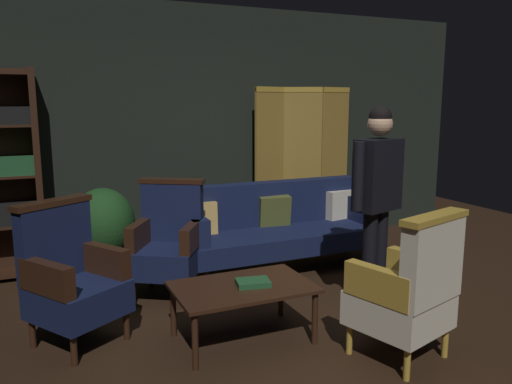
{
  "coord_description": "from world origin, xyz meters",
  "views": [
    {
      "loc": [
        -1.8,
        -3.23,
        1.74
      ],
      "look_at": [
        0.0,
        0.8,
        0.95
      ],
      "focal_mm": 35.82,
      "sensor_mm": 36.0,
      "label": 1
    }
  ],
  "objects_px": {
    "folding_screen": "(302,164)",
    "potted_plant": "(103,227)",
    "armchair_wing_right": "(168,242)",
    "book_green_cloth": "(253,283)",
    "coffee_table": "(243,291)",
    "standing_figure": "(377,190)",
    "velvet_couch": "(278,225)",
    "armchair_wing_left": "(71,277)",
    "armchair_gilt_accent": "(408,291)"
  },
  "relations": [
    {
      "from": "folding_screen",
      "to": "potted_plant",
      "type": "xyz_separation_m",
      "value": [
        -2.42,
        -0.38,
        -0.46
      ]
    },
    {
      "from": "armchair_wing_right",
      "to": "book_green_cloth",
      "type": "distance_m",
      "value": 1.2
    },
    {
      "from": "book_green_cloth",
      "to": "coffee_table",
      "type": "bearing_deg",
      "value": 154.57
    },
    {
      "from": "standing_figure",
      "to": "armchair_wing_right",
      "type": "bearing_deg",
      "value": 144.92
    },
    {
      "from": "armchair_wing_right",
      "to": "velvet_couch",
      "type": "bearing_deg",
      "value": 13.74
    },
    {
      "from": "armchair_wing_left",
      "to": "standing_figure",
      "type": "height_order",
      "value": "standing_figure"
    },
    {
      "from": "velvet_couch",
      "to": "armchair_wing_right",
      "type": "relative_size",
      "value": 2.04
    },
    {
      "from": "armchair_wing_left",
      "to": "armchair_wing_right",
      "type": "xyz_separation_m",
      "value": [
        0.87,
        0.64,
        0.0
      ]
    },
    {
      "from": "folding_screen",
      "to": "velvet_couch",
      "type": "xyz_separation_m",
      "value": [
        -0.68,
        -0.72,
        -0.53
      ]
    },
    {
      "from": "folding_screen",
      "to": "standing_figure",
      "type": "bearing_deg",
      "value": -102.59
    },
    {
      "from": "coffee_table",
      "to": "standing_figure",
      "type": "relative_size",
      "value": 0.59
    },
    {
      "from": "armchair_wing_left",
      "to": "armchair_wing_right",
      "type": "distance_m",
      "value": 1.08
    },
    {
      "from": "armchair_gilt_accent",
      "to": "folding_screen",
      "type": "bearing_deg",
      "value": 74.74
    },
    {
      "from": "book_green_cloth",
      "to": "armchair_gilt_accent",
      "type": "bearing_deg",
      "value": -39.34
    },
    {
      "from": "armchair_gilt_accent",
      "to": "armchair_wing_left",
      "type": "distance_m",
      "value": 2.36
    },
    {
      "from": "coffee_table",
      "to": "book_green_cloth",
      "type": "height_order",
      "value": "book_green_cloth"
    },
    {
      "from": "folding_screen",
      "to": "potted_plant",
      "type": "bearing_deg",
      "value": -171.16
    },
    {
      "from": "armchair_gilt_accent",
      "to": "book_green_cloth",
      "type": "bearing_deg",
      "value": 140.66
    },
    {
      "from": "potted_plant",
      "to": "armchair_wing_right",
      "type": "bearing_deg",
      "value": -54.12
    },
    {
      "from": "potted_plant",
      "to": "book_green_cloth",
      "type": "bearing_deg",
      "value": -65.91
    },
    {
      "from": "velvet_couch",
      "to": "standing_figure",
      "type": "distance_m",
      "value": 1.48
    },
    {
      "from": "armchair_wing_left",
      "to": "velvet_couch",
      "type": "bearing_deg",
      "value": 23.88
    },
    {
      "from": "armchair_wing_left",
      "to": "standing_figure",
      "type": "bearing_deg",
      "value": -9.76
    },
    {
      "from": "folding_screen",
      "to": "armchair_wing_right",
      "type": "bearing_deg",
      "value": -152.09
    },
    {
      "from": "velvet_couch",
      "to": "coffee_table",
      "type": "relative_size",
      "value": 2.12
    },
    {
      "from": "coffee_table",
      "to": "book_green_cloth",
      "type": "bearing_deg",
      "value": -25.43
    },
    {
      "from": "folding_screen",
      "to": "armchair_wing_right",
      "type": "relative_size",
      "value": 1.83
    },
    {
      "from": "armchair_gilt_accent",
      "to": "potted_plant",
      "type": "xyz_separation_m",
      "value": [
        -1.64,
        2.48,
        0.03
      ]
    },
    {
      "from": "armchair_wing_right",
      "to": "potted_plant",
      "type": "bearing_deg",
      "value": 125.88
    },
    {
      "from": "standing_figure",
      "to": "folding_screen",
      "type": "bearing_deg",
      "value": 77.41
    },
    {
      "from": "armchair_wing_right",
      "to": "standing_figure",
      "type": "xyz_separation_m",
      "value": [
        1.48,
        -1.04,
        0.54
      ]
    },
    {
      "from": "armchair_wing_right",
      "to": "potted_plant",
      "type": "relative_size",
      "value": 1.14
    },
    {
      "from": "standing_figure",
      "to": "potted_plant",
      "type": "distance_m",
      "value": 2.64
    },
    {
      "from": "armchair_gilt_accent",
      "to": "standing_figure",
      "type": "distance_m",
      "value": 1.0
    },
    {
      "from": "standing_figure",
      "to": "book_green_cloth",
      "type": "relative_size",
      "value": 7.11
    },
    {
      "from": "coffee_table",
      "to": "potted_plant",
      "type": "bearing_deg",
      "value": 112.62
    },
    {
      "from": "velvet_couch",
      "to": "armchair_gilt_accent",
      "type": "relative_size",
      "value": 2.04
    },
    {
      "from": "folding_screen",
      "to": "potted_plant",
      "type": "relative_size",
      "value": 2.09
    },
    {
      "from": "coffee_table",
      "to": "armchair_wing_left",
      "type": "relative_size",
      "value": 0.96
    },
    {
      "from": "armchair_gilt_accent",
      "to": "book_green_cloth",
      "type": "relative_size",
      "value": 4.35
    },
    {
      "from": "velvet_couch",
      "to": "armchair_wing_left",
      "type": "xyz_separation_m",
      "value": [
        -2.14,
        -0.95,
        0.04
      ]
    },
    {
      "from": "potted_plant",
      "to": "coffee_table",
      "type": "bearing_deg",
      "value": -67.38
    },
    {
      "from": "armchair_gilt_accent",
      "to": "potted_plant",
      "type": "relative_size",
      "value": 1.14
    },
    {
      "from": "armchair_wing_right",
      "to": "standing_figure",
      "type": "distance_m",
      "value": 1.89
    },
    {
      "from": "armchair_wing_right",
      "to": "potted_plant",
      "type": "height_order",
      "value": "armchair_wing_right"
    },
    {
      "from": "armchair_wing_left",
      "to": "potted_plant",
      "type": "distance_m",
      "value": 1.35
    },
    {
      "from": "velvet_couch",
      "to": "folding_screen",
      "type": "bearing_deg",
      "value": 46.61
    },
    {
      "from": "velvet_couch",
      "to": "book_green_cloth",
      "type": "relative_size",
      "value": 8.86
    },
    {
      "from": "book_green_cloth",
      "to": "standing_figure",
      "type": "bearing_deg",
      "value": 5.23
    },
    {
      "from": "armchair_gilt_accent",
      "to": "standing_figure",
      "type": "xyz_separation_m",
      "value": [
        0.32,
        0.79,
        0.54
      ]
    }
  ]
}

